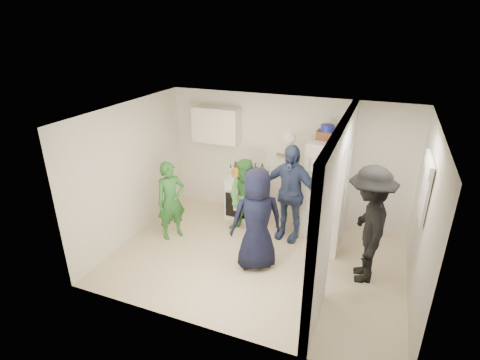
# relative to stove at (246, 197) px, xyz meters

# --- Properties ---
(floor) EXTENTS (4.80, 4.80, 0.00)m
(floor) POSITION_rel_stove_xyz_m (0.70, -1.37, -0.44)
(floor) COLOR beige
(floor) RESTS_ON ground
(wall_back) EXTENTS (4.80, 0.00, 4.80)m
(wall_back) POSITION_rel_stove_xyz_m (0.70, 0.33, 0.81)
(wall_back) COLOR silver
(wall_back) RESTS_ON floor
(wall_front) EXTENTS (4.80, 0.00, 4.80)m
(wall_front) POSITION_rel_stove_xyz_m (0.70, -3.07, 0.81)
(wall_front) COLOR silver
(wall_front) RESTS_ON floor
(wall_left) EXTENTS (0.00, 3.40, 3.40)m
(wall_left) POSITION_rel_stove_xyz_m (-1.70, -1.37, 0.81)
(wall_left) COLOR silver
(wall_left) RESTS_ON floor
(wall_right) EXTENTS (0.00, 3.40, 3.40)m
(wall_right) POSITION_rel_stove_xyz_m (3.10, -1.37, 0.81)
(wall_right) COLOR silver
(wall_right) RESTS_ON floor
(ceiling) EXTENTS (4.80, 4.80, 0.00)m
(ceiling) POSITION_rel_stove_xyz_m (0.70, -1.37, 2.06)
(ceiling) COLOR white
(ceiling) RESTS_ON wall_back
(partition_pier_back) EXTENTS (0.12, 1.20, 2.50)m
(partition_pier_back) POSITION_rel_stove_xyz_m (1.90, -0.27, 0.81)
(partition_pier_back) COLOR silver
(partition_pier_back) RESTS_ON floor
(partition_pier_front) EXTENTS (0.12, 1.20, 2.50)m
(partition_pier_front) POSITION_rel_stove_xyz_m (1.90, -2.47, 0.81)
(partition_pier_front) COLOR silver
(partition_pier_front) RESTS_ON floor
(partition_header) EXTENTS (0.12, 1.00, 0.40)m
(partition_header) POSITION_rel_stove_xyz_m (1.90, -1.37, 1.86)
(partition_header) COLOR silver
(partition_header) RESTS_ON partition_pier_back
(stove) EXTENTS (0.74, 0.62, 0.89)m
(stove) POSITION_rel_stove_xyz_m (0.00, 0.00, 0.00)
(stove) COLOR white
(stove) RESTS_ON floor
(upper_cabinet) EXTENTS (0.95, 0.34, 0.70)m
(upper_cabinet) POSITION_rel_stove_xyz_m (-0.70, 0.15, 1.41)
(upper_cabinet) COLOR silver
(upper_cabinet) RESTS_ON wall_back
(fridge) EXTENTS (0.76, 0.73, 1.84)m
(fridge) POSITION_rel_stove_xyz_m (1.60, -0.03, 0.48)
(fridge) COLOR silver
(fridge) RESTS_ON floor
(wicker_basket) EXTENTS (0.35, 0.25, 0.15)m
(wicker_basket) POSITION_rel_stove_xyz_m (1.50, 0.02, 1.47)
(wicker_basket) COLOR brown
(wicker_basket) RESTS_ON fridge
(blue_bowl) EXTENTS (0.24, 0.24, 0.11)m
(blue_bowl) POSITION_rel_stove_xyz_m (1.50, 0.02, 1.60)
(blue_bowl) COLOR navy
(blue_bowl) RESTS_ON wicker_basket
(yellow_cup_stack_top) EXTENTS (0.09, 0.09, 0.25)m
(yellow_cup_stack_top) POSITION_rel_stove_xyz_m (1.82, -0.13, 1.52)
(yellow_cup_stack_top) COLOR yellow
(yellow_cup_stack_top) RESTS_ON fridge
(wall_clock) EXTENTS (0.22, 0.02, 0.22)m
(wall_clock) POSITION_rel_stove_xyz_m (0.75, 0.31, 1.26)
(wall_clock) COLOR white
(wall_clock) RESTS_ON wall_back
(spice_shelf) EXTENTS (0.35, 0.08, 0.03)m
(spice_shelf) POSITION_rel_stove_xyz_m (0.70, 0.28, 0.91)
(spice_shelf) COLOR olive
(spice_shelf) RESTS_ON wall_back
(nook_window) EXTENTS (0.03, 0.70, 0.80)m
(nook_window) POSITION_rel_stove_xyz_m (3.08, -1.17, 1.21)
(nook_window) COLOR black
(nook_window) RESTS_ON wall_right
(nook_window_frame) EXTENTS (0.04, 0.76, 0.86)m
(nook_window_frame) POSITION_rel_stove_xyz_m (3.06, -1.17, 1.21)
(nook_window_frame) COLOR white
(nook_window_frame) RESTS_ON wall_right
(nook_valance) EXTENTS (0.04, 0.82, 0.18)m
(nook_valance) POSITION_rel_stove_xyz_m (3.04, -1.17, 1.56)
(nook_valance) COLOR white
(nook_valance) RESTS_ON wall_right
(yellow_cup_stack_stove) EXTENTS (0.09, 0.09, 0.25)m
(yellow_cup_stack_stove) POSITION_rel_stove_xyz_m (-0.12, -0.22, 0.57)
(yellow_cup_stack_stove) COLOR orange
(yellow_cup_stack_stove) RESTS_ON stove
(red_cup) EXTENTS (0.09, 0.09, 0.12)m
(red_cup) POSITION_rel_stove_xyz_m (0.22, -0.20, 0.50)
(red_cup) COLOR red
(red_cup) RESTS_ON stove
(person_green_left) EXTENTS (0.60, 0.65, 1.48)m
(person_green_left) POSITION_rel_stove_xyz_m (-1.00, -1.22, 0.30)
(person_green_left) COLOR #2B692A
(person_green_left) RESTS_ON floor
(person_green_center) EXTENTS (0.78, 0.64, 1.48)m
(person_green_center) POSITION_rel_stove_xyz_m (0.23, -0.61, 0.30)
(person_green_center) COLOR #41853A
(person_green_center) RESTS_ON floor
(person_denim) EXTENTS (1.13, 0.63, 1.82)m
(person_denim) POSITION_rel_stove_xyz_m (1.00, -0.45, 0.47)
(person_denim) COLOR #37437A
(person_denim) RESTS_ON floor
(person_navy) EXTENTS (1.00, 0.91, 1.72)m
(person_navy) POSITION_rel_stove_xyz_m (0.75, -1.51, 0.42)
(person_navy) COLOR black
(person_navy) RESTS_ON floor
(person_nook) EXTENTS (0.87, 1.30, 1.87)m
(person_nook) POSITION_rel_stove_xyz_m (2.40, -1.19, 0.49)
(person_nook) COLOR black
(person_nook) RESTS_ON floor
(bottle_a) EXTENTS (0.07, 0.07, 0.26)m
(bottle_a) POSITION_rel_stove_xyz_m (-0.29, 0.12, 0.57)
(bottle_a) COLOR brown
(bottle_a) RESTS_ON stove
(bottle_b) EXTENTS (0.06, 0.06, 0.32)m
(bottle_b) POSITION_rel_stove_xyz_m (-0.18, -0.08, 0.60)
(bottle_b) COLOR #18491E
(bottle_b) RESTS_ON stove
(bottle_c) EXTENTS (0.07, 0.07, 0.26)m
(bottle_c) POSITION_rel_stove_xyz_m (-0.07, 0.15, 0.57)
(bottle_c) COLOR silver
(bottle_c) RESTS_ON stove
(bottle_d) EXTENTS (0.07, 0.07, 0.25)m
(bottle_d) POSITION_rel_stove_xyz_m (0.02, -0.03, 0.57)
(bottle_d) COLOR #635B11
(bottle_d) RESTS_ON stove
(bottle_e) EXTENTS (0.07, 0.07, 0.25)m
(bottle_e) POSITION_rel_stove_xyz_m (0.12, 0.18, 0.57)
(bottle_e) COLOR #9198A1
(bottle_e) RESTS_ON stove
(bottle_f) EXTENTS (0.07, 0.07, 0.25)m
(bottle_f) POSITION_rel_stove_xyz_m (0.18, 0.03, 0.57)
(bottle_f) COLOR #143826
(bottle_f) RESTS_ON stove
(bottle_g) EXTENTS (0.08, 0.08, 0.28)m
(bottle_g) POSITION_rel_stove_xyz_m (0.27, 0.15, 0.58)
(bottle_g) COLOR brown
(bottle_g) RESTS_ON stove
(bottle_h) EXTENTS (0.07, 0.07, 0.26)m
(bottle_h) POSITION_rel_stove_xyz_m (-0.29, -0.11, 0.58)
(bottle_h) COLOR silver
(bottle_h) RESTS_ON stove
(bottle_i) EXTENTS (0.08, 0.08, 0.29)m
(bottle_i) POSITION_rel_stove_xyz_m (0.04, 0.11, 0.59)
(bottle_i) COLOR #5F1E10
(bottle_i) RESTS_ON stove
(bottle_j) EXTENTS (0.07, 0.07, 0.28)m
(bottle_j) POSITION_rel_stove_xyz_m (0.31, -0.08, 0.58)
(bottle_j) COLOR #1E5932
(bottle_j) RESTS_ON stove
(bottle_k) EXTENTS (0.07, 0.07, 0.28)m
(bottle_k) POSITION_rel_stove_xyz_m (-0.22, 0.02, 0.58)
(bottle_k) COLOR brown
(bottle_k) RESTS_ON stove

